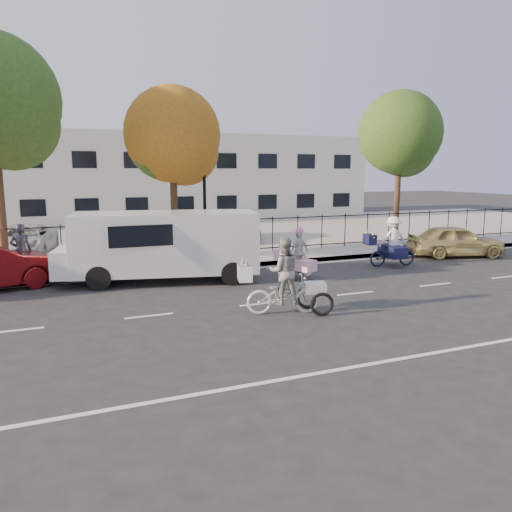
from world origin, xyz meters
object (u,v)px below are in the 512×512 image
bull_bike (392,246)px  lot_car_d (242,225)px  gold_sedan (456,241)px  unicorn_bike (298,260)px  lot_car_b (24,240)px  zebra_trike (284,285)px  white_van (163,244)px  lamppost (204,182)px  pedestrian (21,251)px

bull_bike → lot_car_d: bearing=30.0°
bull_bike → gold_sedan: bearing=-69.9°
unicorn_bike → lot_car_b: unicorn_bike is taller
zebra_trike → white_van: bearing=37.4°
bull_bike → lot_car_b: (-12.81, 6.90, 0.02)m
lot_car_d → lot_car_b: bearing=-154.0°
gold_sedan → zebra_trike: bearing=131.5°
bull_bike → gold_sedan: bull_bike is taller
zebra_trike → gold_sedan: size_ratio=0.58×
unicorn_bike → lamppost: bearing=2.4°
zebra_trike → unicorn_bike: zebra_trike is taller
zebra_trike → lot_car_d: 12.72m
lot_car_d → zebra_trike: bearing=-86.9°
white_van → pedestrian: 4.52m
pedestrian → gold_sedan: bearing=172.5°
lamppost → unicorn_bike: (1.87, -4.37, -2.47)m
lamppost → bull_bike: size_ratio=2.10×
white_van → lot_car_d: 9.23m
unicorn_bike → pedestrian: bearing=49.8°
unicorn_bike → white_van: 4.45m
pedestrian → lot_car_d: 11.34m
pedestrian → white_van: bearing=157.3°
bull_bike → pedestrian: 12.91m
gold_sedan → lot_car_d: 9.98m
lamppost → lot_car_d: lamppost is taller
gold_sedan → pedestrian: pedestrian is taller
unicorn_bike → pedestrian: pedestrian is taller
lamppost → gold_sedan: (9.95, -3.00, -2.45)m
bull_bike → pedestrian: size_ratio=1.18×
lamppost → lot_car_b: size_ratio=0.97×
bull_bike → pedestrian: (-12.70, 2.28, 0.28)m
zebra_trike → lamppost: bearing=12.7°
zebra_trike → pedestrian: (-6.21, 6.44, 0.28)m
unicorn_bike → bull_bike: bearing=-101.6°
unicorn_bike → bull_bike: size_ratio=0.85×
bull_bike → lot_car_b: size_ratio=0.46×
zebra_trike → bull_bike: 7.71m
lamppost → white_van: bearing=-127.7°
lot_car_d → pedestrian: bearing=-130.1°
zebra_trike → white_van: size_ratio=0.34×
bull_bike → white_van: white_van is taller
white_van → lot_car_d: size_ratio=1.55×
white_van → pedestrian: white_van is taller
lamppost → gold_sedan: lamppost is taller
bull_bike → white_van: (-8.48, 0.68, 0.49)m
lamppost → zebra_trike: size_ratio=1.92×
bull_bike → lot_car_b: bearing=71.6°
zebra_trike → unicorn_bike: 4.11m
lot_car_b → lot_car_d: size_ratio=1.04×
unicorn_bike → lot_car_d: 8.85m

